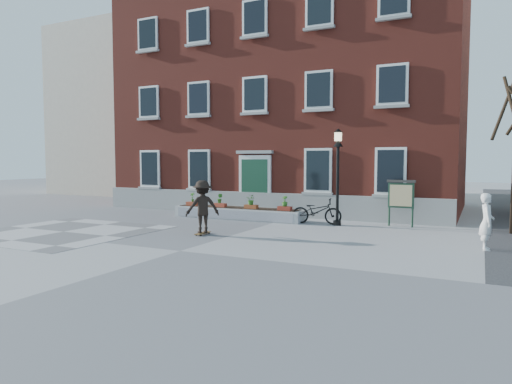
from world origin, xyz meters
The scene contains 10 objects.
ground centered at (0.00, 0.00, 0.00)m, with size 100.00×100.00×0.00m, color gray.
checker_patch centered at (-6.00, 1.00, 0.01)m, with size 6.00×6.00×0.01m, color #555557.
distant_building centered at (-18.00, 20.00, 6.50)m, with size 10.00×12.00×13.00m, color beige.
bicycle centered at (1.74, 7.18, 0.54)m, with size 0.72×2.06×1.08m, color black.
bystander centered at (8.03, 4.17, 0.84)m, with size 0.62×0.40×1.69m, color silver.
brick_building centered at (-2.00, 13.98, 6.30)m, with size 18.40×10.85×12.60m.
planter_assembly centered at (-1.99, 7.18, 0.31)m, with size 6.20×1.12×1.15m.
lamp_post centered at (2.62, 7.18, 2.54)m, with size 0.40×0.40×3.93m.
notice_board centered at (4.99, 8.00, 1.26)m, with size 1.10×0.16×1.87m.
skateboarder centered at (-1.01, 2.76, 1.01)m, with size 1.35×1.34×1.94m.
Camera 1 is at (7.86, -10.84, 2.66)m, focal length 32.00 mm.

